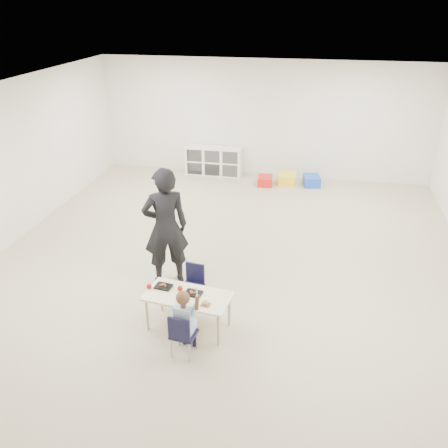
% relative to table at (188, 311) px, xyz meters
% --- Properties ---
extents(room, '(9.00, 9.02, 2.80)m').
position_rel_table_xyz_m(room, '(0.20, 1.80, 1.14)').
color(room, beige).
rests_on(room, ground).
extents(table, '(1.19, 0.71, 0.52)m').
position_rel_table_xyz_m(table, '(0.00, 0.00, 0.00)').
color(table, '#F5EBC4').
rests_on(table, ground).
extents(chair_near, '(0.34, 0.32, 0.62)m').
position_rel_table_xyz_m(chair_near, '(0.08, -0.52, 0.05)').
color(chair_near, black).
rests_on(chair_near, ground).
extents(chair_far, '(0.34, 0.32, 0.62)m').
position_rel_table_xyz_m(chair_far, '(-0.08, 0.52, 0.05)').
color(chair_far, black).
rests_on(chair_far, ground).
extents(child, '(0.46, 0.46, 0.98)m').
position_rel_table_xyz_m(child, '(0.08, -0.52, 0.23)').
color(child, '#ACC7E9').
rests_on(child, chair_near).
extents(lunch_tray_near, '(0.24, 0.19, 0.03)m').
position_rel_table_xyz_m(lunch_tray_near, '(0.07, 0.04, 0.27)').
color(lunch_tray_near, black).
rests_on(lunch_tray_near, table).
extents(lunch_tray_far, '(0.24, 0.19, 0.03)m').
position_rel_table_xyz_m(lunch_tray_far, '(-0.37, 0.11, 0.27)').
color(lunch_tray_far, black).
rests_on(lunch_tray_far, table).
extents(milk_carton, '(0.08, 0.08, 0.10)m').
position_rel_table_xyz_m(milk_carton, '(-0.00, -0.15, 0.30)').
color(milk_carton, white).
rests_on(milk_carton, table).
extents(bread_roll, '(0.09, 0.09, 0.07)m').
position_rel_table_xyz_m(bread_roll, '(0.28, -0.16, 0.29)').
color(bread_roll, tan).
rests_on(bread_roll, table).
extents(apple_near, '(0.07, 0.07, 0.07)m').
position_rel_table_xyz_m(apple_near, '(-0.13, 0.08, 0.29)').
color(apple_near, '#9A170E').
rests_on(apple_near, table).
extents(apple_far, '(0.07, 0.07, 0.07)m').
position_rel_table_xyz_m(apple_far, '(-0.55, 0.05, 0.29)').
color(apple_far, '#9A170E').
rests_on(apple_far, table).
extents(cubby_shelf, '(1.40, 0.40, 0.70)m').
position_rel_table_xyz_m(cubby_shelf, '(-1.00, 6.08, 0.09)').
color(cubby_shelf, white).
rests_on(cubby_shelf, ground).
extents(adult, '(0.82, 0.71, 1.88)m').
position_rel_table_xyz_m(adult, '(-0.63, 1.07, 0.68)').
color(adult, black).
rests_on(adult, ground).
extents(bin_red, '(0.37, 0.46, 0.21)m').
position_rel_table_xyz_m(bin_red, '(0.36, 5.59, -0.16)').
color(bin_red, red).
rests_on(bin_red, ground).
extents(bin_yellow, '(0.39, 0.49, 0.24)m').
position_rel_table_xyz_m(bin_yellow, '(0.87, 5.78, -0.14)').
color(bin_yellow, yellow).
rests_on(bin_yellow, ground).
extents(bin_blue, '(0.45, 0.53, 0.23)m').
position_rel_table_xyz_m(bin_blue, '(1.45, 5.78, -0.15)').
color(bin_blue, blue).
rests_on(bin_blue, ground).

